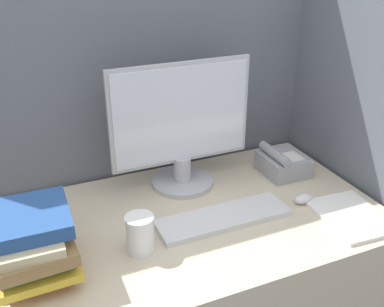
# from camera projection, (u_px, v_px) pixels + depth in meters

# --- Properties ---
(cubicle_panel_rear) EXTENTS (1.75, 0.04, 1.74)m
(cubicle_panel_rear) POSITION_uv_depth(u_px,v_px,m) (146.00, 138.00, 1.83)
(cubicle_panel_rear) COLOR slate
(cubicle_panel_rear) RESTS_ON ground_plane
(cubicle_panel_right) EXTENTS (0.04, 0.83, 1.74)m
(cubicle_panel_right) POSITION_uv_depth(u_px,v_px,m) (350.00, 146.00, 1.76)
(cubicle_panel_right) COLOR slate
(cubicle_panel_right) RESTS_ON ground_plane
(desk) EXTENTS (1.35, 0.77, 0.74)m
(desk) POSITION_uv_depth(u_px,v_px,m) (187.00, 300.00, 1.70)
(desk) COLOR beige
(desk) RESTS_ON ground_plane
(monitor) EXTENTS (0.54, 0.24, 0.48)m
(monitor) POSITION_uv_depth(u_px,v_px,m) (182.00, 131.00, 1.65)
(monitor) COLOR #B7B7BC
(monitor) RESTS_ON desk
(keyboard) EXTENTS (0.46, 0.14, 0.02)m
(keyboard) POSITION_uv_depth(u_px,v_px,m) (223.00, 218.00, 1.52)
(keyboard) COLOR silver
(keyboard) RESTS_ON desk
(mouse) EXTENTS (0.07, 0.04, 0.03)m
(mouse) POSITION_uv_depth(u_px,v_px,m) (304.00, 199.00, 1.61)
(mouse) COLOR silver
(mouse) RESTS_ON desk
(coffee_cup) EXTENTS (0.09, 0.09, 0.12)m
(coffee_cup) POSITION_uv_depth(u_px,v_px,m) (140.00, 234.00, 1.35)
(coffee_cup) COLOR white
(coffee_cup) RESTS_ON desk
(book_stack) EXTENTS (0.23, 0.31, 0.20)m
(book_stack) POSITION_uv_depth(u_px,v_px,m) (31.00, 243.00, 1.25)
(book_stack) COLOR maroon
(book_stack) RESTS_ON desk
(desk_telephone) EXTENTS (0.16, 0.18, 0.11)m
(desk_telephone) POSITION_uv_depth(u_px,v_px,m) (282.00, 163.00, 1.81)
(desk_telephone) COLOR #99999E
(desk_telephone) RESTS_ON desk
(paper_pile) EXTENTS (0.23, 0.28, 0.01)m
(paper_pile) POSITION_uv_depth(u_px,v_px,m) (351.00, 216.00, 1.54)
(paper_pile) COLOR white
(paper_pile) RESTS_ON desk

